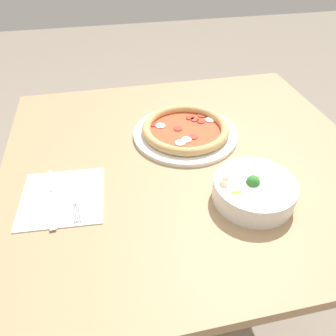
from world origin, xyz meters
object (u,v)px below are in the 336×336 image
Objects in this scene: bowl at (254,189)px; fork at (74,194)px; knife at (51,195)px; pizza at (185,131)px.

fork is (0.42, -0.10, -0.03)m from bowl.
fork is at bearing 77.47° from knife.
pizza reaches higher than knife.
fork is 0.88× the size of knife.
pizza is 1.62× the size of bowl.
fork is (0.33, 0.20, -0.01)m from pizza.
fork is at bearing -13.61° from bowl.
bowl is at bearing 72.00° from knife.
fork is at bearing 31.07° from pizza.
knife is (0.39, 0.19, -0.01)m from pizza.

